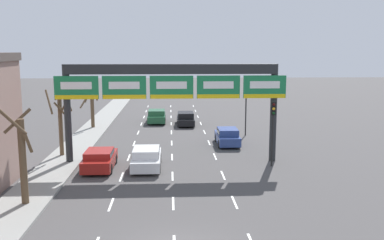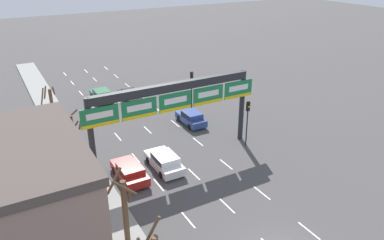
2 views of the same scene
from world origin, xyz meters
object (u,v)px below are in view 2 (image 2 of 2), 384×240
Objects in this scene: traffic_light_mid_block at (192,82)px; tree_bare_closest at (74,138)px; car_white at (164,161)px; car_blue at (191,117)px; traffic_light_near_gantry at (248,115)px; tree_bare_furthest at (125,207)px; sign_gantry at (174,100)px; car_red at (130,171)px; car_black at (130,95)px; car_green at (102,95)px; tree_bare_third at (51,102)px.

traffic_light_mid_block is 17.19m from tree_bare_closest.
car_blue is at bearing 46.93° from car_white.
tree_bare_furthest is at bearing -154.57° from traffic_light_near_gantry.
tree_bare_closest is (-8.41, 2.03, -2.57)m from sign_gantry.
car_red is at bearing 67.99° from tree_bare_furthest.
car_black is at bearing 53.66° from tree_bare_closest.
tree_bare_furthest reaches higher than car_black.
tree_bare_closest is at bearing 133.72° from car_red.
car_white is 3.20m from car_red.
tree_bare_closest is (-15.49, -7.45, -0.25)m from traffic_light_mid_block.
sign_gantry reaches higher than car_blue.
car_white is 18.84m from car_green.
car_red is 7.72m from tree_bare_furthest.
car_white is 1.17× the size of tree_bare_third.
traffic_light_near_gantry reaches higher than tree_bare_third.
tree_bare_furthest is at bearing -129.59° from traffic_light_mid_block.
car_red is at bearing -46.28° from tree_bare_closest.
traffic_light_mid_block is at bearing 89.66° from traffic_light_near_gantry.
tree_bare_third is at bearing 147.07° from car_blue.
traffic_light_mid_block reaches higher than car_red.
sign_gantry reaches higher than car_black.
sign_gantry is 3.67× the size of car_green.
sign_gantry reaches higher than traffic_light_near_gantry.
traffic_light_mid_block reaches higher than traffic_light_near_gantry.
traffic_light_near_gantry reaches higher than car_white.
traffic_light_near_gantry is at bearing -11.66° from sign_gantry.
traffic_light_mid_block is (5.51, -6.12, 2.53)m from car_black.
car_blue is at bearing 49.13° from sign_gantry.
tree_bare_third is (-13.04, 8.45, 1.43)m from car_blue.
sign_gantry is at bearing -95.74° from car_black.
car_red is 0.96× the size of traffic_light_mid_block.
tree_bare_third reaches higher than car_blue.
car_red is (-3.20, -0.07, -0.04)m from car_white.
sign_gantry reaches higher than car_green.
car_green is (0.16, 18.84, 0.01)m from car_white.
car_green is 16.90m from tree_bare_closest.
traffic_light_near_gantry is (2.21, -7.00, 2.48)m from car_blue.
car_white is 0.91× the size of tree_bare_furthest.
tree_bare_furthest is at bearing -111.21° from car_black.
car_red is 1.12× the size of tree_bare_third.
tree_bare_third is at bearing 163.59° from traffic_light_mid_block.
traffic_light_mid_block reaches higher than car_green.
car_red is (-9.78, -7.11, -0.04)m from car_blue.
car_white is (-1.78, -1.49, -4.84)m from sign_gantry.
traffic_light_mid_block is at bearing 42.49° from car_red.
traffic_light_near_gantry is 0.99× the size of traffic_light_mid_block.
tree_bare_furthest reaches higher than traffic_light_near_gantry.
tree_bare_third is at bearing 112.65° from car_white.
traffic_light_mid_block is (2.28, 3.93, 2.51)m from car_blue.
tree_bare_third is 0.78× the size of tree_bare_furthest.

